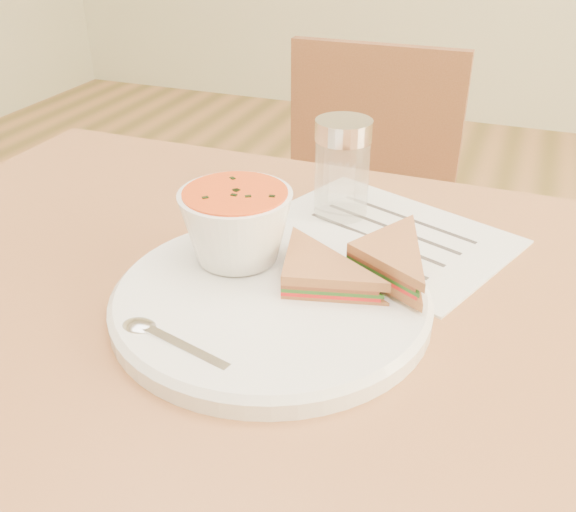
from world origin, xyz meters
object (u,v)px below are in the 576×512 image
at_px(chair_far, 347,262).
at_px(plate, 271,301).
at_px(soup_bowl, 237,229).
at_px(condiment_shaker, 342,169).

relative_size(chair_far, plate, 2.68).
xyz_separation_m(soup_bowl, condiment_shaker, (0.06, 0.18, 0.01)).
bearing_deg(soup_bowl, chair_far, 94.32).
distance_m(chair_far, condiment_shaker, 0.60).
height_order(plate, soup_bowl, soup_bowl).
distance_m(plate, condiment_shaker, 0.23).
bearing_deg(chair_far, soup_bowl, 93.72).
xyz_separation_m(plate, condiment_shaker, (0.00, 0.22, 0.05)).
bearing_deg(plate, condiment_shaker, 89.28).
height_order(chair_far, condiment_shaker, condiment_shaker).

